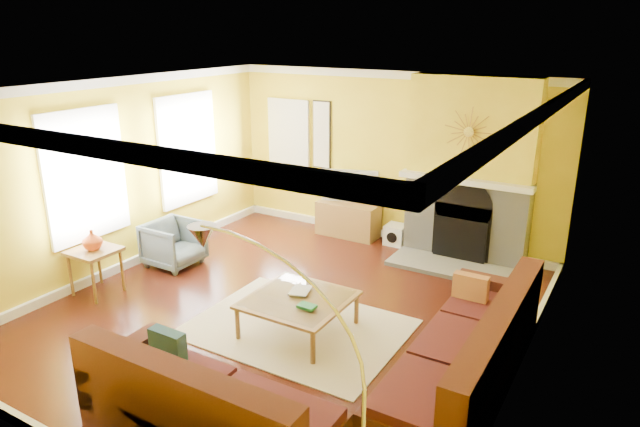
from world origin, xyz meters
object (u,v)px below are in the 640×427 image
Objects in this scene: coffee_table at (298,315)px; arc_lamp at (288,391)px; media_console at (348,219)px; side_table at (96,271)px; sectional_sofa at (339,334)px; armchair at (174,244)px.

arc_lamp is (1.34, -2.20, 0.82)m from coffee_table.
media_console is 4.02m from side_table.
sectional_sofa reaches higher than coffee_table.
sectional_sofa reaches higher than side_table.
media_console is 2.88m from armchair.
armchair is 1.19× the size of side_table.
side_table is at bearing 157.66° from arc_lamp.
sectional_sofa is 5.08× the size of armchair.
sectional_sofa is at bearing -0.00° from side_table.
coffee_table is at bearing 147.99° from sectional_sofa.
armchair reaches higher than media_console.
armchair is 1.22m from side_table.
armchair is at bearing 80.54° from side_table.
sectional_sofa reaches higher than armchair.
arc_lamp is at bearing -72.48° from sectional_sofa.
coffee_table is 2.70m from arc_lamp.
armchair is 4.94m from arc_lamp.
arc_lamp reaches higher than media_console.
sectional_sofa is at bearing -63.43° from media_console.
armchair is at bearing 164.93° from coffee_table.
coffee_table is 2.70m from armchair.
sectional_sofa is 3.60m from side_table.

